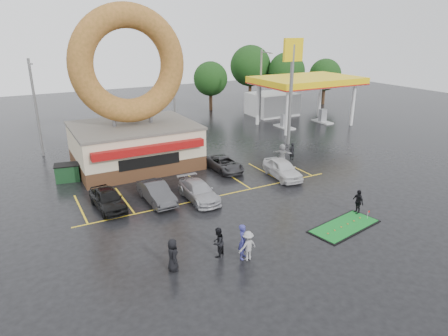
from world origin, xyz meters
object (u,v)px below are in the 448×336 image
donut_shop (133,116)px  dumpster (68,173)px  shell_sign (292,72)px  person_cameraman (358,202)px  streetlight_left (36,106)px  person_blue (243,241)px  car_silver (199,191)px  car_white (282,169)px  car_black (108,199)px  car_dgrey (156,193)px  gas_station (291,92)px  putting_green (344,226)px  streetlight_mid (174,93)px  streetlight_right (261,85)px  car_grey (224,164)px

donut_shop → dumpster: 7.12m
shell_sign → person_cameraman: shell_sign is taller
streetlight_left → person_blue: streetlight_left is taller
car_silver → dumpster: size_ratio=2.48×
car_white → car_black: bearing=-175.5°
person_blue → person_cameraman: person_blue is taller
car_dgrey → gas_station: bearing=31.6°
person_cameraman → shell_sign: bearing=167.3°
dumpster → putting_green: bearing=-39.7°
donut_shop → car_white: size_ratio=3.07×
car_dgrey → shell_sign: bearing=20.9°
car_dgrey → person_cameraman: size_ratio=2.55×
car_dgrey → person_blue: (1.60, -9.04, 0.28)m
shell_sign → car_silver: shell_sign is taller
streetlight_left → car_dgrey: bearing=-68.9°
car_silver → putting_green: size_ratio=0.88×
streetlight_mid → car_white: (2.55, -16.64, -4.03)m
streetlight_right → person_blue: streetlight_right is taller
car_dgrey → car_grey: (7.28, 3.45, -0.11)m
streetlight_mid → person_cameraman: bearing=-83.2°
streetlight_mid → streetlight_right: bearing=4.8°
donut_shop → car_dgrey: size_ratio=3.17×
gas_station → car_silver: (-21.31, -17.44, -3.05)m
car_dgrey → person_cameraman: bearing=-38.8°
streetlight_left → dumpster: bearing=-82.2°
car_grey → car_silver: bearing=-136.2°
car_silver → streetlight_mid: bearing=73.2°
car_grey → person_cameraman: person_cameraman is taller
shell_sign → car_white: size_ratio=2.41×
shell_sign → car_grey: shell_sign is taller
car_grey → person_blue: size_ratio=2.18×
car_black → car_white: 13.89m
putting_green → shell_sign: bearing=63.6°
car_grey → streetlight_mid: bearing=85.4°
donut_shop → gas_station: bearing=19.1°
car_grey → car_white: size_ratio=0.97×
car_silver → putting_green: (6.14, -8.00, -0.61)m
streetlight_left → person_cameraman: (16.90, -23.40, -3.95)m
car_grey → dumpster: bearing=161.2°
car_grey → putting_green: 12.61m
car_dgrey → streetlight_right: bearing=38.2°
donut_shop → shell_sign: size_ratio=1.27×
car_black → car_grey: (10.52, 2.92, -0.11)m
car_dgrey → putting_green: size_ratio=0.84×
person_blue → putting_green: (7.30, -0.00, -0.94)m
shell_sign → putting_green: size_ratio=2.09×
streetlight_right → car_grey: 19.36m
person_blue → streetlight_left: bearing=63.5°
streetlight_left → car_black: size_ratio=2.18×
gas_station → streetlight_right: bearing=166.3°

